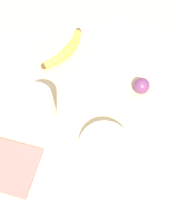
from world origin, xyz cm
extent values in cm
cube|color=#CCB58C|center=(0.00, 0.00, 1.50)|extent=(120.00, 120.00, 3.00)
ellipsoid|color=yellow|center=(-15.07, 10.45, 4.74)|extent=(4.60, 3.97, 2.44)
ellipsoid|color=yellow|center=(-12.85, 11.83, 4.74)|extent=(4.81, 4.56, 2.79)
ellipsoid|color=yellow|center=(-10.87, 13.52, 4.74)|extent=(4.99, 4.98, 3.14)
ellipsoid|color=yellow|center=(-9.16, 15.49, 4.74)|extent=(5.13, 5.22, 3.48)
ellipsoid|color=yellow|center=(-7.76, 17.69, 4.74)|extent=(4.61, 4.93, 3.14)
ellipsoid|color=yellow|center=(-6.70, 20.07, 4.74)|extent=(3.94, 4.62, 2.79)
ellipsoid|color=yellow|center=(-6.01, 22.58, 4.74)|extent=(3.14, 4.31, 2.44)
sphere|color=#513819|center=(-16.63, 9.64, 4.74)|extent=(1.92, 1.92, 1.92)
sphere|color=#513819|center=(-5.68, 24.31, 4.74)|extent=(1.92, 1.92, 1.92)
cylinder|color=silver|center=(-16.78, -6.42, 8.16)|extent=(9.51, 9.51, 10.32)
cylinder|color=#9D6B96|center=(-16.78, -6.42, 7.66)|extent=(9.01, 9.01, 8.81)
cylinder|color=white|center=(1.46, -17.50, 5.29)|extent=(11.77, 11.77, 4.57)
torus|color=white|center=(1.46, -17.50, 6.97)|extent=(14.00, 14.00, 1.20)
sphere|color=#6B3360|center=(13.47, 1.29, 5.48)|extent=(4.95, 4.95, 4.95)
cube|color=silver|center=(21.10, -12.47, 3.40)|extent=(5.53, 7.08, 0.25)
cube|color=#BC6660|center=(-23.58, -22.00, 3.30)|extent=(16.75, 16.81, 0.60)
camera|label=1|loc=(-2.94, -36.40, 67.44)|focal=38.43mm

